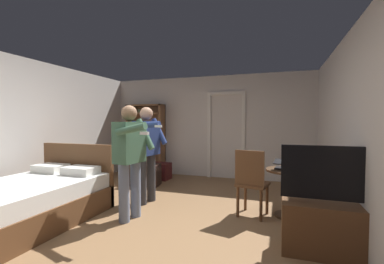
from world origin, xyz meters
The scene contains 15 objects.
ground_plane centered at (0.00, 0.00, 0.00)m, with size 7.43×7.43×0.00m, color olive.
wall_back centered at (0.00, 3.44, 1.27)m, with size 5.30×0.12×2.53m, color silver.
wall_right centered at (2.59, 0.00, 1.27)m, with size 0.12×6.99×2.53m, color silver.
doorway_frame centered at (0.49, 3.36, 1.22)m, with size 0.93×0.08×2.13m.
bed centered at (-1.54, -0.25, 0.30)m, with size 1.41×2.00×1.02m.
bookshelf centered at (-1.64, 3.21, 1.00)m, with size 1.02×0.32×1.85m.
tv_flatscreen centered at (2.23, 0.10, 0.35)m, with size 0.97×0.40×1.15m.
side_table centered at (1.87, 1.13, 0.47)m, with size 0.66×0.66×0.70m.
laptop centered at (1.83, 1.09, 0.75)m, with size 0.37×0.38×0.15m.
bottle_on_table centered at (2.01, 1.05, 0.82)m, with size 0.06×0.06×0.28m.
wooden_chair centered at (1.35, 0.93, 0.54)m, with size 0.50×0.50×0.99m.
person_blue_shirt centered at (-0.28, 0.29, 0.94)m, with size 0.65×0.66×1.63m.
person_striped_shirt centered at (-0.42, 1.04, 0.95)m, with size 0.63×0.67×1.65m.
suitcase_dark centered at (-1.05, 2.09, 0.23)m, with size 0.63×0.39×0.47m, color black.
suitcase_small centered at (-1.04, 2.72, 0.20)m, with size 0.55×0.37×0.39m, color #4C1919.
Camera 1 is at (1.72, -2.85, 1.41)m, focal length 23.95 mm.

